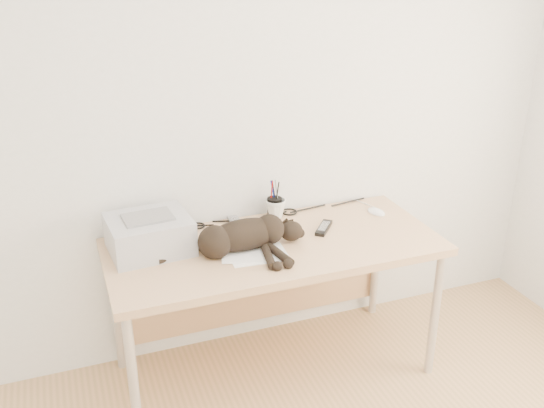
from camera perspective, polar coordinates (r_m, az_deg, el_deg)
name	(u,v)px	position (r m, az deg, el deg)	size (l,w,h in m)	color
wall_back	(249,112)	(3.03, -2.16, 8.69)	(3.50, 3.50, 0.00)	white
desk	(268,260)	(3.05, -0.34, -5.28)	(1.60, 0.70, 0.74)	tan
printer	(149,234)	(2.87, -11.47, -2.78)	(0.39, 0.34, 0.18)	#A7A7AC
papers	(254,254)	(2.81, -1.68, -4.71)	(0.32, 0.25, 0.01)	white
cat	(241,237)	(2.82, -2.96, -3.16)	(0.71, 0.32, 0.16)	black
mug	(275,209)	(3.16, 0.32, -0.44)	(0.11, 0.11, 0.10)	white
pen_cup	(275,207)	(3.17, 0.25, -0.29)	(0.08, 0.08, 0.20)	black
remote_grey	(237,224)	(3.09, -3.29, -1.90)	(0.05, 0.19, 0.02)	gray
remote_black	(324,228)	(3.06, 4.89, -2.26)	(0.05, 0.17, 0.02)	black
mouse	(376,210)	(3.28, 9.80, -0.55)	(0.07, 0.11, 0.04)	white
cable_tangle	(254,217)	(3.17, -1.73, -1.25)	(1.36, 0.09, 0.01)	black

